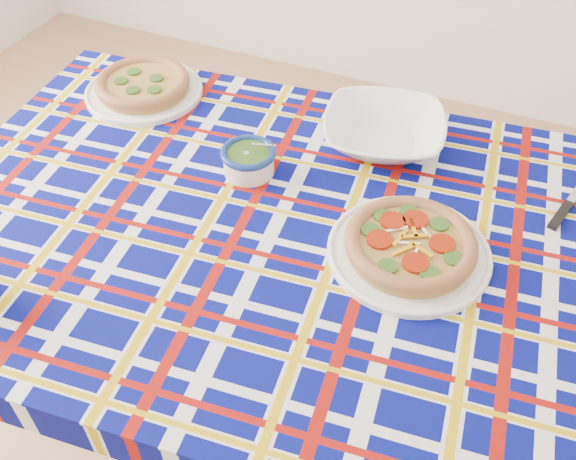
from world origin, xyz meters
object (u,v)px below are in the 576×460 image
at_px(main_focaccia_plate, 410,244).
at_px(serving_bowl, 384,131).
at_px(pesto_bowl, 249,159).
at_px(dining_table, 306,259).

xyz_separation_m(main_focaccia_plate, serving_bowl, (-0.15, 0.32, 0.00)).
bearing_deg(pesto_bowl, main_focaccia_plate, -15.18).
relative_size(dining_table, main_focaccia_plate, 5.19).
relative_size(main_focaccia_plate, pesto_bowl, 2.65).
distance_m(dining_table, serving_bowl, 0.36).
bearing_deg(main_focaccia_plate, dining_table, -174.54).
bearing_deg(pesto_bowl, dining_table, -33.52).
bearing_deg(serving_bowl, dining_table, -98.09).
bearing_deg(main_focaccia_plate, pesto_bowl, 164.82).
height_order(dining_table, serving_bowl, serving_bowl).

